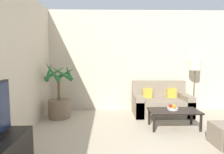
# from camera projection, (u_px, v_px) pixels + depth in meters

# --- Properties ---
(wall_back) EXTENTS (7.84, 0.06, 2.70)m
(wall_back) POSITION_uv_depth(u_px,v_px,m) (164.00, 61.00, 5.48)
(wall_back) COLOR beige
(wall_back) RESTS_ON ground_plane
(potted_palm) EXTENTS (0.79, 0.80, 1.37)m
(potted_palm) POSITION_uv_depth(u_px,v_px,m) (59.00, 100.00, 4.75)
(potted_palm) COLOR brown
(potted_palm) RESTS_ON ground_plane
(sofa_loveseat) EXTENTS (1.40, 0.82, 0.82)m
(sofa_loveseat) POSITION_uv_depth(u_px,v_px,m) (161.00, 104.00, 5.07)
(sofa_loveseat) COLOR gray
(sofa_loveseat) RESTS_ON ground_plane
(floor_lamp) EXTENTS (0.29, 0.29, 1.41)m
(floor_lamp) POSITION_uv_depth(u_px,v_px,m) (195.00, 68.00, 5.22)
(floor_lamp) COLOR brown
(floor_lamp) RESTS_ON ground_plane
(coffee_table) EXTENTS (1.01, 0.53, 0.37)m
(coffee_table) POSITION_uv_depth(u_px,v_px,m) (174.00, 112.00, 4.07)
(coffee_table) COLOR black
(coffee_table) RESTS_ON ground_plane
(fruit_bowl) EXTENTS (0.22, 0.22, 0.04)m
(fruit_bowl) POSITION_uv_depth(u_px,v_px,m) (173.00, 109.00, 4.10)
(fruit_bowl) COLOR beige
(fruit_bowl) RESTS_ON coffee_table
(apple_red) EXTENTS (0.07, 0.07, 0.07)m
(apple_red) POSITION_uv_depth(u_px,v_px,m) (170.00, 106.00, 4.11)
(apple_red) COLOR red
(apple_red) RESTS_ON fruit_bowl
(apple_green) EXTENTS (0.07, 0.07, 0.07)m
(apple_green) POSITION_uv_depth(u_px,v_px,m) (174.00, 106.00, 4.13)
(apple_green) COLOR olive
(apple_green) RESTS_ON fruit_bowl
(orange_fruit) EXTENTS (0.08, 0.08, 0.08)m
(orange_fruit) POSITION_uv_depth(u_px,v_px,m) (174.00, 107.00, 4.03)
(orange_fruit) COLOR orange
(orange_fruit) RESTS_ON fruit_bowl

